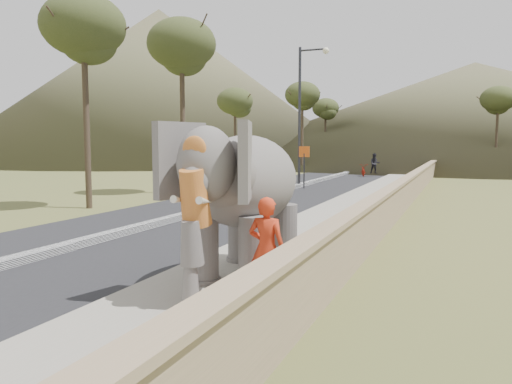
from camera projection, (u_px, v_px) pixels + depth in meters
ground at (254, 275)px, 9.84m from camera, size 160.00×160.00×0.00m
road at (236, 205)px, 20.94m from camera, size 7.00×120.00×0.03m
median at (236, 202)px, 20.93m from camera, size 0.35×120.00×0.22m
walkway at (355, 209)px, 19.04m from camera, size 3.00×120.00×0.15m
parapet at (400, 199)px, 18.36m from camera, size 0.30×120.00×1.10m
lamppost at (305, 103)px, 28.42m from camera, size 1.76×0.36×8.00m
signboard at (304, 160)px, 28.08m from camera, size 0.60×0.08×2.40m
hill_left at (160, 86)px, 73.77m from camera, size 60.00×60.00×22.00m
hill_far at (473, 112)px, 71.66m from camera, size 80.00×80.00×14.00m
elephant_and_man at (247, 202)px, 9.32m from camera, size 2.25×3.84×2.75m
motorcyclist at (368, 168)px, 38.29m from camera, size 1.82×1.93×1.80m
trees at (423, 123)px, 33.30m from camera, size 48.26×41.61×9.05m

